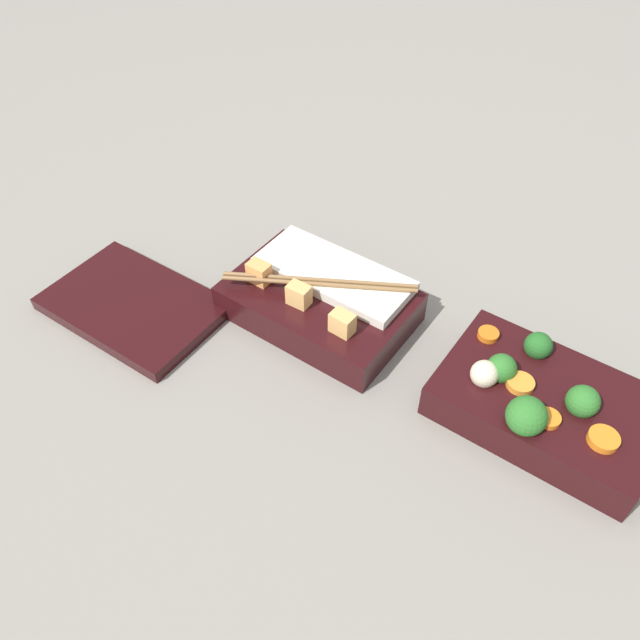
{
  "coord_description": "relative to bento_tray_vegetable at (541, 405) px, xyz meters",
  "views": [
    {
      "loc": [
        -0.17,
        0.44,
        0.53
      ],
      "look_at": [
        0.11,
        0.05,
        0.04
      ],
      "focal_mm": 35.0,
      "sensor_mm": 36.0,
      "label": 1
    }
  ],
  "objects": [
    {
      "name": "bento_tray_rice",
      "position": [
        0.27,
        0.01,
        0.0
      ],
      "size": [
        0.21,
        0.14,
        0.07
      ],
      "color": "black",
      "rests_on": "ground_plane"
    },
    {
      "name": "bento_tray_vegetable",
      "position": [
        0.0,
        0.0,
        0.0
      ],
      "size": [
        0.21,
        0.14,
        0.07
      ],
      "color": "black",
      "rests_on": "ground_plane"
    },
    {
      "name": "ground_plane",
      "position": [
        0.13,
        -0.01,
        -0.02
      ],
      "size": [
        3.0,
        3.0,
        0.0
      ],
      "primitive_type": "plane",
      "color": "gray"
    },
    {
      "name": "bento_lid",
      "position": [
        0.46,
        0.13,
        -0.02
      ],
      "size": [
        0.21,
        0.14,
        0.02
      ],
      "primitive_type": "cube",
      "rotation": [
        0.0,
        0.0,
        0.02
      ],
      "color": "black",
      "rests_on": "ground_plane"
    }
  ]
}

